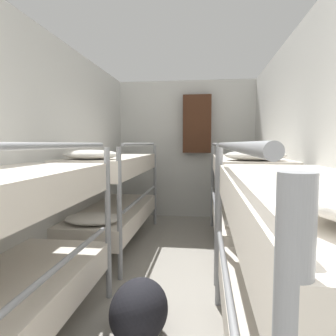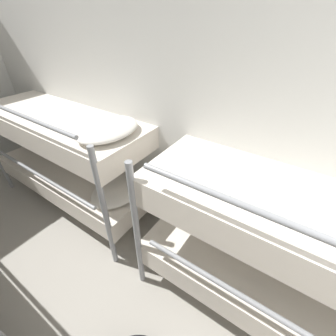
# 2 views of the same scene
# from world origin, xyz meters

# --- Properties ---
(wall_right) EXTENTS (0.06, 5.21, 2.21)m
(wall_right) POSITION_xyz_m (1.12, 2.54, 1.10)
(wall_right) COLOR silver
(wall_right) RESTS_ON ground_plane
(bunk_stack_right_near) EXTENTS (0.69, 1.88, 1.21)m
(bunk_stack_right_near) POSITION_xyz_m (0.75, 1.44, 0.66)
(bunk_stack_right_near) COLOR gray
(bunk_stack_right_near) RESTS_ON ground_plane
(bunk_stack_right_far) EXTENTS (0.69, 1.88, 1.21)m
(bunk_stack_right_far) POSITION_xyz_m (0.75, 3.59, 0.66)
(bunk_stack_right_far) COLOR gray
(bunk_stack_right_far) RESTS_ON ground_plane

